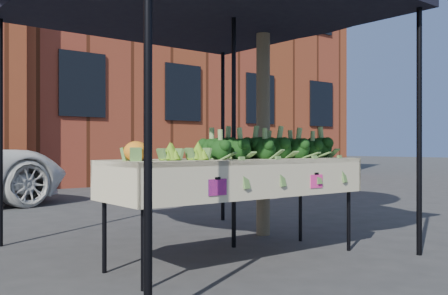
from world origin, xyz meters
TOP-DOWN VIEW (x-y plane):
  - ground at (0.00, 0.00)m, footprint 90.00×90.00m
  - table at (0.25, -0.01)m, footprint 2.42×0.86m
  - canopy at (0.25, 0.55)m, footprint 3.16×3.16m
  - broccoli_heap at (0.61, 0.02)m, footprint 1.54×0.57m
  - romanesco_cluster at (-0.42, -0.02)m, footprint 0.43×0.47m
  - cauliflower_pair at (-0.80, -0.06)m, footprint 0.20×0.20m
  - street_tree at (1.33, 0.81)m, footprint 2.28×2.28m
  - building_right at (7.00, 12.50)m, footprint 12.00×8.00m

SIDE VIEW (x-z plane):
  - ground at x=0.00m, z-range 0.00..0.00m
  - table at x=0.25m, z-range 0.00..0.90m
  - cauliflower_pair at x=-0.80m, z-range 0.90..1.08m
  - romanesco_cluster at x=-0.42m, z-range 0.90..1.10m
  - broccoli_heap at x=0.61m, z-range 0.90..1.17m
  - canopy at x=0.25m, z-range 0.00..2.74m
  - street_tree at x=1.33m, z-range 0.00..4.50m
  - building_right at x=7.00m, z-range 0.00..8.50m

